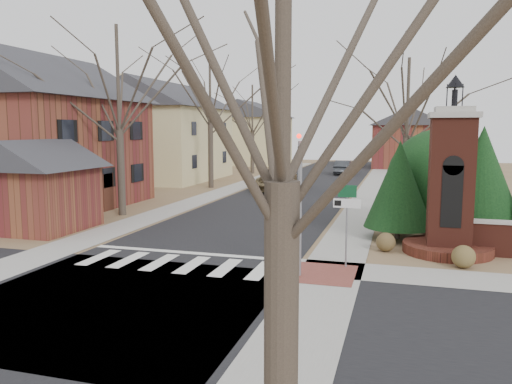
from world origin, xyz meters
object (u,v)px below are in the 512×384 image
(traffic_signal_pole, at_px, (300,194))
(sign_post, at_px, (347,209))
(pickup_truck, at_px, (277,179))
(distant_car, at_px, (343,167))
(brick_gate_monument, at_px, (450,195))

(traffic_signal_pole, height_order, sign_post, traffic_signal_pole)
(pickup_truck, distance_m, distant_car, 15.30)
(sign_post, bearing_deg, distant_car, 96.47)
(brick_gate_monument, relative_size, pickup_truck, 1.07)
(pickup_truck, bearing_deg, distant_car, 68.39)
(distant_car, bearing_deg, pickup_truck, 78.85)
(traffic_signal_pole, relative_size, sign_post, 1.64)
(traffic_signal_pole, distance_m, pickup_truck, 22.01)
(sign_post, bearing_deg, brick_gate_monument, 41.42)
(sign_post, height_order, pickup_truck, sign_post)
(traffic_signal_pole, xyz_separation_m, pickup_truck, (-5.90, 21.13, -1.75))
(sign_post, bearing_deg, traffic_signal_pole, -132.43)
(sign_post, bearing_deg, pickup_truck, 110.04)
(traffic_signal_pole, xyz_separation_m, distant_car, (-2.64, 36.08, -1.88))
(brick_gate_monument, xyz_separation_m, distant_car, (-7.34, 31.66, -1.46))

